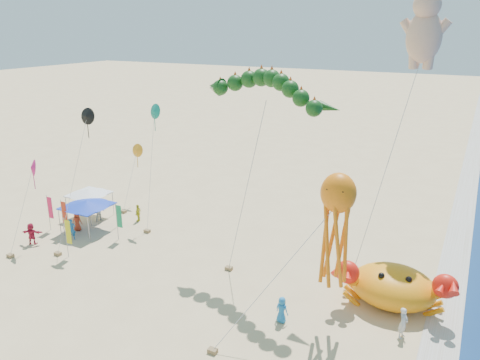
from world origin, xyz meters
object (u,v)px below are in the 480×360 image
object	(u,v)px
octopus_kite	(336,221)
canopy_blue	(87,204)
cherub_kite	(425,27)
canopy_white	(89,192)
crab_inflatable	(393,286)
dragon_kite	(264,93)

from	to	relation	value
octopus_kite	canopy_blue	bearing A→B (deg)	170.59
canopy_blue	cherub_kite	bearing A→B (deg)	19.60
cherub_kite	canopy_white	xyz separation A→B (m)	(-26.12, -6.34, -14.10)
canopy_white	crab_inflatable	bearing A→B (deg)	-3.99
octopus_kite	canopy_blue	size ratio (longest dim) A/B	2.44
crab_inflatable	canopy_white	size ratio (longest dim) A/B	2.06
dragon_kite	cherub_kite	bearing A→B (deg)	41.88
dragon_kite	canopy_blue	distance (m)	18.72
canopy_white	octopus_kite	bearing A→B (deg)	-13.74
crab_inflatable	canopy_white	distance (m)	27.12
cherub_kite	dragon_kite	bearing A→B (deg)	-138.12
cherub_kite	octopus_kite	xyz separation A→B (m)	(-1.86, -12.28, -9.86)
canopy_blue	canopy_white	bearing A→B (deg)	131.78
cherub_kite	canopy_white	size ratio (longest dim) A/B	5.58
dragon_kite	canopy_blue	bearing A→B (deg)	-176.10
dragon_kite	canopy_blue	size ratio (longest dim) A/B	3.55
dragon_kite	canopy_white	bearing A→B (deg)	176.22
crab_inflatable	cherub_kite	xyz separation A→B (m)	(-0.91, 8.23, 15.19)
dragon_kite	cherub_kite	size ratio (longest dim) A/B	0.72
cherub_kite	canopy_blue	xyz separation A→B (m)	(-24.12, -8.59, -14.10)
dragon_kite	cherub_kite	distance (m)	11.95
crab_inflatable	canopy_white	world-z (taller)	crab_inflatable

